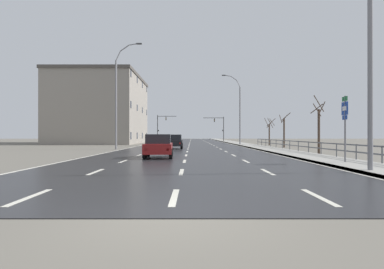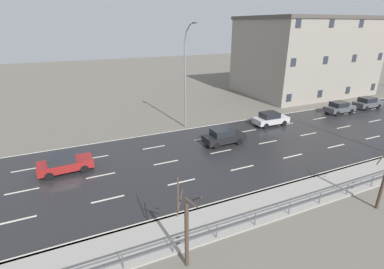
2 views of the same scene
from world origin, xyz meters
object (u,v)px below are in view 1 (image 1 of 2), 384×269
object	(u,v)px
street_lamp_midground	(240,111)
highway_sign	(346,120)
car_far_right	(168,139)
street_lamp_foreground	(368,46)
street_lamp_left_bank	(119,98)
car_near_left	(160,146)
car_distant	(159,140)
traffic_signal_left	(162,124)
car_near_right	(175,141)
car_far_left	(166,139)
brick_building	(103,110)
traffic_signal_right	(221,125)

from	to	relation	value
street_lamp_midground	highway_sign	distance (m)	31.98
car_far_right	street_lamp_midground	bearing A→B (deg)	-44.47
street_lamp_foreground	street_lamp_left_bank	distance (m)	26.07
car_near_left	car_distant	bearing A→B (deg)	93.33
traffic_signal_left	car_near_right	size ratio (longest dim) A/B	1.53
highway_sign	car_near_right	distance (m)	21.49
highway_sign	car_near_left	bearing A→B (deg)	155.44
street_lamp_midground	car_near_right	xyz separation A→B (m)	(-8.92, -12.83, -4.32)
traffic_signal_left	car_far_left	distance (m)	24.25
street_lamp_foreground	street_lamp_midground	xyz separation A→B (m)	(-0.03, 35.71, 0.02)
street_lamp_midground	highway_sign	bearing A→B (deg)	-88.22
street_lamp_midground	car_distant	size ratio (longest dim) A/B	2.54
car_far_right	car_distant	distance (m)	17.02
street_lamp_foreground	brick_building	world-z (taller)	brick_building
car_far_left	street_lamp_foreground	bearing A→B (deg)	-74.07
car_far_left	car_near_left	bearing A→B (deg)	-85.43
street_lamp_foreground	car_far_right	world-z (taller)	street_lamp_foreground
brick_building	traffic_signal_right	bearing A→B (deg)	37.18
street_lamp_foreground	car_distant	size ratio (longest dim) A/B	2.52
street_lamp_midground	street_lamp_left_bank	bearing A→B (deg)	-136.05
street_lamp_midground	traffic_signal_left	bearing A→B (deg)	115.68
car_far_left	brick_building	distance (m)	13.85
street_lamp_foreground	street_lamp_left_bank	xyz separation A→B (m)	(-14.85, 21.42, 0.38)
street_lamp_foreground	car_far_left	bearing A→B (deg)	105.40
brick_building	highway_sign	bearing A→B (deg)	-60.30
traffic_signal_left	brick_building	size ratio (longest dim) A/B	0.31
street_lamp_foreground	car_far_left	xyz separation A→B (m)	(-11.59, 42.06, -4.30)
car_distant	street_lamp_foreground	bearing A→B (deg)	-67.89
street_lamp_midground	traffic_signal_left	xyz separation A→B (m)	(-14.52, 30.20, -1.03)
car_near_left	brick_building	size ratio (longest dim) A/B	0.20
traffic_signal_right	car_far_right	distance (m)	20.20
car_near_left	traffic_signal_left	bearing A→B (deg)	92.73
street_lamp_foreground	car_far_right	distance (m)	49.29
car_distant	car_near_left	bearing A→B (deg)	-82.54
car_near_right	car_far_right	distance (m)	24.96
car_far_right	brick_building	world-z (taller)	brick_building
street_lamp_foreground	traffic_signal_right	size ratio (longest dim) A/B	1.79
highway_sign	brick_building	distance (m)	49.49
car_far_left	traffic_signal_right	bearing A→B (deg)	63.80
street_lamp_foreground	car_near_left	distance (m)	13.26
street_lamp_midground	car_near_left	distance (m)	29.02
traffic_signal_left	car_far_left	size ratio (longest dim) A/B	1.53
highway_sign	brick_building	size ratio (longest dim) A/B	0.17
car_near_right	car_near_left	world-z (taller)	same
street_lamp_midground	car_distant	xyz separation A→B (m)	(-11.48, -5.03, -4.32)
street_lamp_left_bank	highway_sign	world-z (taller)	street_lamp_left_bank
car_distant	street_lamp_midground	bearing A→B (deg)	25.20
street_lamp_foreground	traffic_signal_left	world-z (taller)	street_lamp_foreground
brick_building	street_lamp_foreground	bearing A→B (deg)	-63.31
traffic_signal_left	car_far_left	xyz separation A→B (m)	(2.96, -23.84, -3.29)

